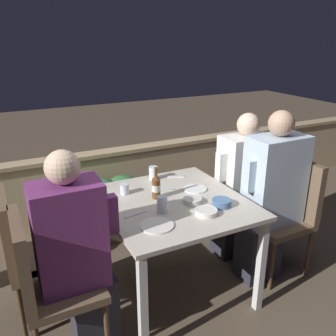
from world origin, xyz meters
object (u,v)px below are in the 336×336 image
object	(u,v)px
person_purple_stripe	(78,254)
beer_bottle	(156,187)
chair_right_far	(258,189)
chair_left_near	(43,277)
person_white_polo	(240,186)
chair_left_far	(26,247)
chair_right_near	(288,206)
person_blue_shirt	(270,198)

from	to	relation	value
person_purple_stripe	beer_bottle	world-z (taller)	person_purple_stripe
chair_right_far	beer_bottle	world-z (taller)	beer_bottle
chair_left_near	chair_right_far	xyz separation A→B (m)	(1.92, 0.42, 0.00)
person_white_polo	chair_left_far	bearing A→B (deg)	-178.39
chair_right_far	chair_left_far	bearing A→B (deg)	-178.56
chair_right_far	chair_left_near	bearing A→B (deg)	-167.62
chair_left_near	beer_bottle	distance (m)	0.95
person_purple_stripe	chair_right_far	world-z (taller)	person_purple_stripe
chair_left_near	chair_right_near	bearing A→B (deg)	1.39
chair_left_far	chair_right_near	bearing A→B (deg)	-9.43
person_blue_shirt	chair_right_far	bearing A→B (deg)	59.95
chair_left_far	person_blue_shirt	bearing A→B (deg)	-10.50
chair_left_near	person_white_polo	world-z (taller)	person_white_polo
person_white_polo	chair_right_far	bearing A→B (deg)	-0.00
chair_left_near	chair_left_far	distance (m)	0.38
person_purple_stripe	person_blue_shirt	world-z (taller)	person_blue_shirt
person_white_polo	person_blue_shirt	bearing A→B (deg)	-91.64
person_blue_shirt	chair_right_far	distance (m)	0.45
chair_left_far	person_purple_stripe	bearing A→B (deg)	-55.17
chair_left_near	chair_right_far	distance (m)	1.97
chair_left_near	beer_bottle	size ratio (longest dim) A/B	4.04
chair_left_near	person_purple_stripe	distance (m)	0.22
person_purple_stripe	beer_bottle	distance (m)	0.74
chair_left_near	chair_left_far	size ratio (longest dim) A/B	1.00
chair_right_far	person_white_polo	size ratio (longest dim) A/B	0.75
chair_right_far	person_blue_shirt	bearing A→B (deg)	-120.05
person_purple_stripe	person_white_polo	size ratio (longest dim) A/B	1.02
person_purple_stripe	chair_right_near	bearing A→B (deg)	1.55
person_purple_stripe	chair_right_far	distance (m)	1.77
chair_right_near	chair_right_far	bearing A→B (deg)	87.93
person_white_polo	beer_bottle	xyz separation A→B (m)	(-0.86, -0.12, 0.21)
chair_left_far	person_white_polo	xyz separation A→B (m)	(1.77, 0.05, 0.07)
person_blue_shirt	chair_left_near	bearing A→B (deg)	-178.45
person_purple_stripe	beer_bottle	xyz separation A→B (m)	(0.65, 0.30, 0.19)
person_purple_stripe	chair_right_far	xyz separation A→B (m)	(1.72, 0.42, -0.09)
chair_right_near	beer_bottle	size ratio (longest dim) A/B	4.04
chair_right_near	person_blue_shirt	size ratio (longest dim) A/B	0.70
person_blue_shirt	beer_bottle	size ratio (longest dim) A/B	5.79
person_blue_shirt	person_white_polo	bearing A→B (deg)	88.36
chair_left_near	person_blue_shirt	world-z (taller)	person_blue_shirt
chair_right_near	person_blue_shirt	distance (m)	0.23
chair_left_near	chair_right_near	distance (m)	1.91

